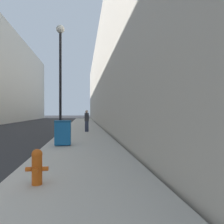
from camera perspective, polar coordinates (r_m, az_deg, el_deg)
name	(u,v)px	position (r m, az deg, el deg)	size (l,w,h in m)	color
sidewalk_right	(83,128)	(21.42, -7.53, -4.11)	(3.34, 60.00, 0.12)	#B7B2A8
building_right_stone	(140,81)	(30.66, 7.33, 8.00)	(12.00, 60.00, 11.73)	beige
fire_hydrant	(37,166)	(4.79, -19.02, -13.19)	(0.44, 0.33, 0.72)	#D15614
trash_bin	(63,133)	(9.89, -12.70, -5.25)	(0.70, 0.58, 1.10)	#19609E
lamppost	(60,64)	(13.75, -13.34, 12.14)	(0.50, 0.50, 6.70)	black
pedestrian_on_sidewalk	(87,121)	(16.46, -6.63, -2.32)	(0.32, 0.21, 1.61)	#2D3347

